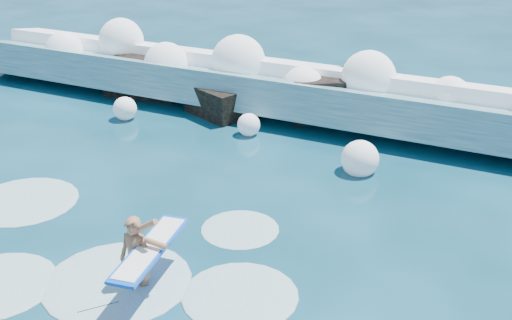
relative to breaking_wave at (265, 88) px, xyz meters
The scene contains 6 objects.
ground 8.07m from the breaking_wave, 82.39° to the right, with size 200.00×200.00×0.00m, color #07323D.
breaking_wave is the anchor object (origin of this frame).
rock_cluster 1.32m from the breaking_wave, 168.39° to the right, with size 8.30×3.39×1.40m.
surfer_with_board 9.33m from the breaking_wave, 78.09° to the right, with size 1.00×2.81×1.58m.
wave_spray 0.59m from the breaking_wave, 155.92° to the right, with size 15.72×4.65×2.25m.
surf_foam 8.85m from the breaking_wave, 83.76° to the right, with size 9.07×5.26×0.13m.
Camera 1 is at (6.52, -8.43, 6.43)m, focal length 45.00 mm.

